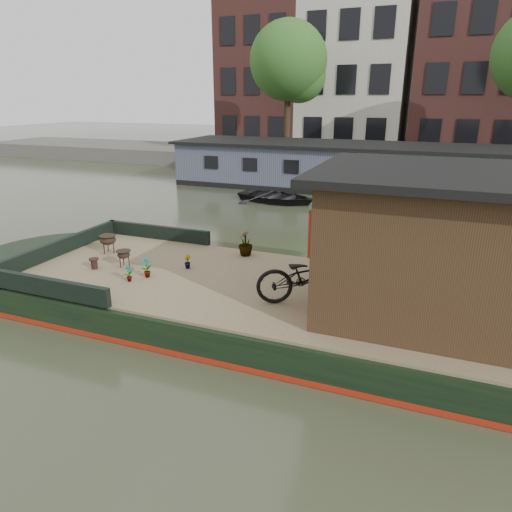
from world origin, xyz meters
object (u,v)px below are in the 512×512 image
(cabin, at_px, (436,243))
(potted_plant_a, at_px, (146,267))
(brazier_rear, at_px, (108,244))
(dinghy, at_px, (277,194))
(brazier_front, at_px, (124,258))
(bicycle, at_px, (310,276))

(cabin, xyz_separation_m, potted_plant_a, (-5.39, -0.47, -1.01))
(brazier_rear, bearing_deg, dinghy, 84.41)
(cabin, xyz_separation_m, brazier_rear, (-7.13, 0.52, -1.01))
(brazier_front, bearing_deg, bicycle, -4.31)
(brazier_rear, bearing_deg, bicycle, -10.46)
(brazier_front, xyz_separation_m, dinghy, (0.02, 10.15, -0.48))
(cabin, height_order, bicycle, cabin)
(brazier_front, bearing_deg, cabin, 1.04)
(cabin, height_order, brazier_rear, cabin)
(bicycle, bearing_deg, dinghy, -1.74)
(cabin, xyz_separation_m, brazier_front, (-6.22, -0.11, -1.05))
(cabin, distance_m, dinghy, 11.90)
(brazier_rear, bearing_deg, potted_plant_a, -29.68)
(brazier_front, distance_m, brazier_rear, 1.11)
(bicycle, xyz_separation_m, brazier_rear, (-5.14, 0.95, -0.29))
(potted_plant_a, xyz_separation_m, brazier_rear, (-1.74, 0.99, 0.00))
(bicycle, relative_size, brazier_rear, 4.43)
(bicycle, bearing_deg, brazier_rear, 55.87)
(cabin, relative_size, brazier_rear, 9.29)
(brazier_rear, xyz_separation_m, dinghy, (0.93, 9.52, -0.52))
(cabin, height_order, dinghy, cabin)
(cabin, bearing_deg, bicycle, -167.75)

